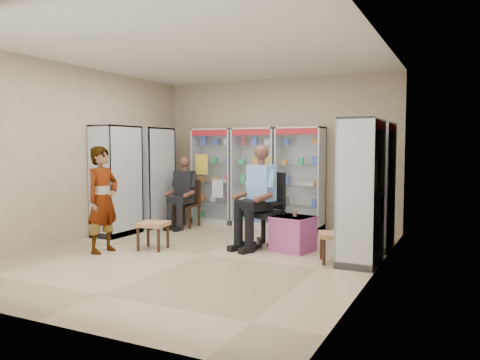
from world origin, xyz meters
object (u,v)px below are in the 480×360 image
at_px(woven_stool_b, 153,236).
at_px(seated_shopkeeper, 262,200).
at_px(cabinet_right_far, 375,186).
at_px(office_chair, 263,210).
at_px(cabinet_back_right, 300,178).
at_px(cabinet_left_near, 117,181).
at_px(cabinet_right_near, 361,192).
at_px(cabinet_back_mid, 256,177).
at_px(cabinet_left_far, 153,177).
at_px(wooden_chair, 187,204).
at_px(woven_stool_a, 335,248).
at_px(pink_trunk, 293,234).
at_px(standing_man, 103,200).
at_px(cabinet_back_left, 215,176).

bearing_deg(woven_stool_b, seated_shopkeeper, 30.96).
height_order(seated_shopkeeper, woven_stool_b, seated_shopkeeper).
relative_size(cabinet_right_far, office_chair, 1.66).
xyz_separation_m(cabinet_back_right, cabinet_left_near, (-2.83, -2.03, 0.00)).
xyz_separation_m(cabinet_right_near, woven_stool_b, (-3.13, -0.51, -0.78)).
distance_m(cabinet_right_near, cabinet_left_near, 4.46).
relative_size(cabinet_right_near, cabinet_left_near, 1.00).
height_order(cabinet_back_mid, cabinet_left_near, same).
bearing_deg(cabinet_left_far, wooden_chair, 106.39).
xyz_separation_m(cabinet_left_far, woven_stool_b, (1.33, -1.81, -0.78)).
xyz_separation_m(cabinet_left_near, wooden_chair, (0.68, 1.30, -0.53)).
distance_m(cabinet_back_mid, office_chair, 2.07).
relative_size(cabinet_right_near, woven_stool_b, 4.62).
xyz_separation_m(cabinet_right_near, cabinet_left_far, (-4.46, 1.30, 0.00)).
bearing_deg(woven_stool_a, cabinet_right_near, 15.52).
relative_size(cabinet_back_right, cabinet_right_near, 1.00).
bearing_deg(cabinet_back_mid, cabinet_right_near, -40.84).
distance_m(cabinet_right_near, cabinet_left_far, 4.65).
xyz_separation_m(cabinet_right_far, woven_stool_b, (-3.13, -1.61, -0.78)).
bearing_deg(seated_shopkeeper, pink_trunk, 16.34).
relative_size(cabinet_right_far, cabinet_left_far, 1.00).
bearing_deg(cabinet_left_near, standing_man, 32.42).
height_order(woven_stool_a, woven_stool_b, woven_stool_b).
xyz_separation_m(office_chair, seated_shopkeeper, (0.00, -0.05, 0.16)).
distance_m(cabinet_left_far, seated_shopkeeper, 2.98).
distance_m(cabinet_back_right, pink_trunk, 2.09).
bearing_deg(wooden_chair, pink_trunk, -23.25).
height_order(cabinet_back_mid, cabinet_back_right, same).
bearing_deg(wooden_chair, cabinet_left_near, -117.61).
xyz_separation_m(office_chair, pink_trunk, (0.54, -0.08, -0.33)).
xyz_separation_m(cabinet_back_mid, woven_stool_a, (2.25, -2.32, -0.79)).
relative_size(cabinet_left_far, cabinet_left_near, 1.00).
height_order(cabinet_back_right, woven_stool_a, cabinet_back_right).
relative_size(office_chair, woven_stool_b, 2.79).
distance_m(cabinet_left_near, woven_stool_b, 1.70).
height_order(pink_trunk, standing_man, standing_man).
bearing_deg(cabinet_back_right, cabinet_left_far, -161.81).
height_order(cabinet_right_near, office_chair, cabinet_right_near).
height_order(office_chair, standing_man, standing_man).
bearing_deg(cabinet_left_far, cabinet_back_mid, 116.32).
bearing_deg(pink_trunk, standing_man, -152.17).
xyz_separation_m(cabinet_back_right, standing_man, (-2.06, -3.25, -0.19)).
bearing_deg(cabinet_right_far, woven_stool_a, 164.52).
relative_size(cabinet_back_left, wooden_chair, 2.13).
bearing_deg(wooden_chair, cabinet_back_mid, 31.31).
xyz_separation_m(cabinet_left_near, pink_trunk, (3.36, 0.15, -0.73)).
bearing_deg(woven_stool_b, cabinet_back_mid, 78.76).
bearing_deg(pink_trunk, cabinet_left_far, 164.19).
bearing_deg(cabinet_left_far, office_chair, 72.85).
height_order(cabinet_back_mid, office_chair, cabinet_back_mid).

